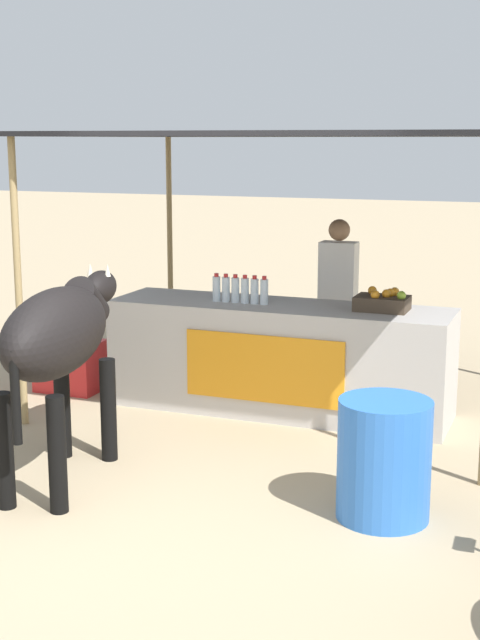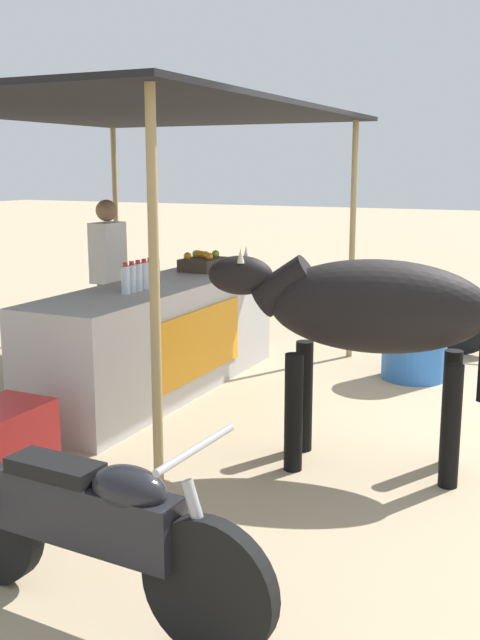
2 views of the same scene
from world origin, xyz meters
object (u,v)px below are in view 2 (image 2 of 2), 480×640
at_px(water_barrel, 415,338).
at_px(cow, 366,313).
at_px(fruit_crate, 202,263).
at_px(stall_counter, 160,338).
at_px(cooler_box, 2,443).
at_px(vendor_behind_counter, 109,285).
at_px(motorcycle_parked, 93,526).

bearing_deg(water_barrel, cow, -175.89).
height_order(fruit_crate, cow, cow).
distance_m(water_barrel, cow, 2.34).
bearing_deg(stall_counter, cooler_box, -177.32).
height_order(vendor_behind_counter, water_barrel, vendor_behind_counter).
height_order(vendor_behind_counter, motorcycle_parked, vendor_behind_counter).
bearing_deg(vendor_behind_counter, fruit_crate, -50.27).
height_order(cooler_box, motorcycle_parked, motorcycle_parked).
relative_size(vendor_behind_counter, cow, 0.89).
bearing_deg(water_barrel, vendor_behind_counter, 111.11).
bearing_deg(fruit_crate, cow, -129.81).
height_order(water_barrel, cow, cow).
bearing_deg(fruit_crate, stall_counter, -176.24).
bearing_deg(motorcycle_parked, fruit_crate, 21.85).
xyz_separation_m(water_barrel, motorcycle_parked, (-4.39, 0.41, 0.04)).
bearing_deg(fruit_crate, water_barrel, -77.02).
bearing_deg(cooler_box, motorcycle_parked, -124.11).
height_order(water_barrel, motorcycle_parked, motorcycle_parked).
distance_m(vendor_behind_counter, cooler_box, 2.61).
height_order(cooler_box, cow, cow).
bearing_deg(cow, vendor_behind_counter, 66.87).
xyz_separation_m(stall_counter, water_barrel, (1.36, -1.93, -0.09)).
distance_m(fruit_crate, water_barrel, 2.14).
height_order(fruit_crate, water_barrel, fruit_crate).
relative_size(cooler_box, water_barrel, 0.77).
distance_m(stall_counter, fruit_crate, 1.06).
xyz_separation_m(fruit_crate, cooler_box, (-2.97, -0.16, -0.79)).
relative_size(cooler_box, cow, 0.32).
bearing_deg(cooler_box, fruit_crate, 3.01).
xyz_separation_m(vendor_behind_counter, motorcycle_parked, (-3.36, -2.27, -0.42)).
bearing_deg(motorcycle_parked, water_barrel, -5.32).
relative_size(water_barrel, motorcycle_parked, 0.43).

